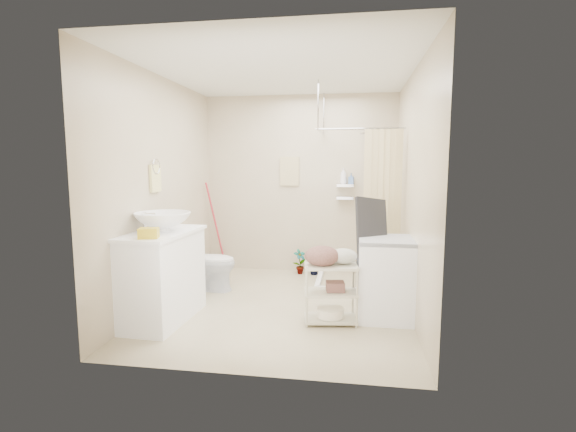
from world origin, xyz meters
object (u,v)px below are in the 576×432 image
Objects in this scene: laundry_rack at (331,288)px; vanity at (161,276)px; toilet at (208,262)px; washing_machine at (386,278)px.

vanity is at bearing 178.00° from laundry_rack.
toilet reaches higher than laundry_rack.
toilet is at bearing 86.37° from vanity.
vanity is 1.09m from toilet.
toilet is 0.86× the size of washing_machine.
washing_machine is 1.17× the size of laundry_rack.
toilet is 1.85m from laundry_rack.
toilet is 2.28m from washing_machine.
washing_machine is 0.62m from laundry_rack.
vanity is at bearing 176.41° from toilet.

